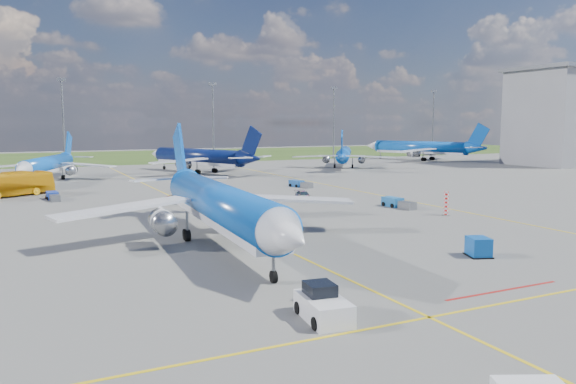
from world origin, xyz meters
name	(u,v)px	position (x,y,z in m)	size (l,w,h in m)	color
ground	(283,249)	(0.00, 0.00, 0.00)	(400.00, 400.00, 0.00)	#565654
grass_strip	(88,158)	(0.00, 150.00, 0.00)	(400.00, 80.00, 0.01)	#2D4719
taxiway_lines	(196,207)	(0.17, 27.70, 0.01)	(60.25, 160.00, 0.02)	gold
floodlight_masts	(142,118)	(10.00, 110.00, 12.56)	(202.20, 0.50, 22.70)	slate
warning_post	(446,203)	(26.00, 8.00, 1.50)	(0.50, 0.50, 3.00)	red
bg_jet_nnw	(48,181)	(-15.86, 74.55, 0.00)	(26.79, 35.16, 9.21)	#0D52B9
bg_jet_n	(199,173)	(16.25, 79.35, 0.00)	(30.35, 39.84, 10.43)	#081444
bg_jet_ne	(344,167)	(54.47, 78.35, 0.00)	(27.60, 36.22, 9.49)	#0D52B9
bg_jet_ene	(420,160)	(89.76, 91.73, 0.00)	(32.19, 42.25, 11.07)	#0D52B9
main_airliner	(221,244)	(-4.42, 4.42, 0.00)	(31.89, 41.86, 10.96)	#0D52B9
pushback_tug	(323,305)	(-5.73, -17.45, 0.81)	(2.73, 6.05, 2.01)	silver
uld_container	(479,247)	(13.80, -9.82, 0.82)	(1.64, 2.05, 1.64)	#0B4A9F
apron_bus	(9,185)	(-22.54, 51.14, 1.89)	(3.18, 13.60, 3.79)	orange
service_car_b	(180,199)	(-0.87, 32.26, 0.64)	(2.13, 4.63, 1.29)	#999999
service_car_c	(303,195)	(16.81, 28.42, 0.63)	(1.76, 4.33, 1.26)	#999999
baggage_tug_w	(398,203)	(24.67, 15.96, 0.58)	(1.85, 5.65, 1.25)	#1A5FA1
baggage_tug_c	(53,196)	(-16.68, 44.23, 0.54)	(1.74, 5.19, 1.14)	#1A389F
baggage_tug_e	(300,184)	(23.83, 43.23, 0.53)	(2.63, 5.25, 1.14)	#1A529E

